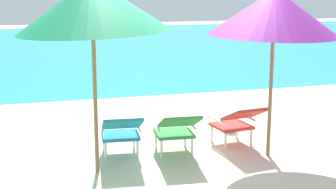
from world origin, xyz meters
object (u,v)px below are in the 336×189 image
object	(u,v)px
lounge_chair_center	(176,128)
beach_umbrella_right	(274,12)
lounge_chair_left	(121,130)
beach_ball	(230,125)
beach_umbrella_left	(92,5)
lounge_chair_right	(238,121)

from	to	relation	value
lounge_chair_center	beach_umbrella_right	world-z (taller)	beach_umbrella_right
lounge_chair_left	lounge_chair_center	size ratio (longest dim) A/B	1.01
lounge_chair_center	beach_ball	world-z (taller)	lounge_chair_center
beach_umbrella_left	beach_ball	distance (m)	3.33
lounge_chair_left	beach_ball	distance (m)	2.13
lounge_chair_left	lounge_chair_center	distance (m)	0.77
lounge_chair_left	beach_ball	xyz separation A→B (m)	(1.95, 0.81, -0.29)
lounge_chair_center	lounge_chair_right	xyz separation A→B (m)	(0.98, 0.14, 0.00)
lounge_chair_center	beach_ball	distance (m)	1.53
lounge_chair_right	lounge_chair_center	bearing A→B (deg)	-172.00
lounge_chair_center	beach_umbrella_left	xyz separation A→B (m)	(-1.16, -0.33, 1.72)
lounge_chair_right	beach_ball	world-z (taller)	lounge_chair_right
beach_umbrella_left	beach_umbrella_right	size ratio (longest dim) A/B	1.00
beach_ball	lounge_chair_right	bearing A→B (deg)	-105.06
beach_ball	lounge_chair_center	bearing A→B (deg)	-142.43
lounge_chair_left	beach_umbrella_left	distance (m)	1.81
lounge_chair_left	beach_umbrella_right	bearing A→B (deg)	-12.41
lounge_chair_left	lounge_chair_right	bearing A→B (deg)	0.89
lounge_chair_left	lounge_chair_center	xyz separation A→B (m)	(0.76, -0.11, 0.00)
beach_umbrella_left	lounge_chair_center	bearing A→B (deg)	15.86
lounge_chair_center	lounge_chair_left	bearing A→B (deg)	171.72
lounge_chair_left	lounge_chair_right	size ratio (longest dim) A/B	0.98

